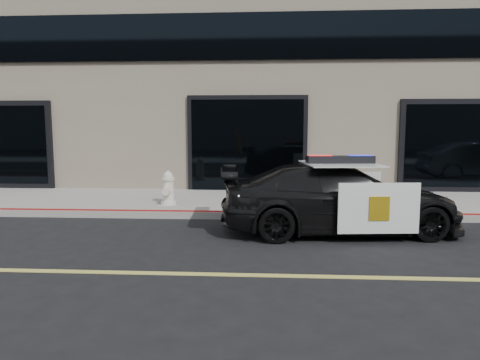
{
  "coord_description": "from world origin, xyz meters",
  "views": [
    {
      "loc": [
        -0.46,
        -5.42,
        1.9
      ],
      "look_at": [
        -0.92,
        2.2,
        1.0
      ],
      "focal_mm": 32.0,
      "sensor_mm": 36.0,
      "label": 1
    }
  ],
  "objects": [
    {
      "name": "ground",
      "position": [
        0.0,
        0.0,
        0.0
      ],
      "size": [
        120.0,
        120.0,
        0.0
      ],
      "primitive_type": "plane",
      "color": "black",
      "rests_on": "ground"
    },
    {
      "name": "sidewalk_n",
      "position": [
        0.0,
        5.25,
        0.07
      ],
      "size": [
        60.0,
        3.5,
        0.15
      ],
      "primitive_type": "cube",
      "color": "gray",
      "rests_on": "ground"
    },
    {
      "name": "building_n",
      "position": [
        0.0,
        10.5,
        6.0
      ],
      "size": [
        60.0,
        7.0,
        12.0
      ],
      "primitive_type": "cube",
      "color": "#756856",
      "rests_on": "ground"
    },
    {
      "name": "police_car",
      "position": [
        0.9,
        2.49,
        0.64
      ],
      "size": [
        2.58,
        4.7,
        1.43
      ],
      "color": "black",
      "rests_on": "ground"
    },
    {
      "name": "fire_hydrant",
      "position": [
        -2.74,
        4.38,
        0.52
      ],
      "size": [
        0.36,
        0.5,
        0.8
      ],
      "color": "white",
      "rests_on": "sidewalk_n"
    }
  ]
}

